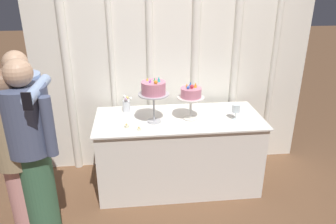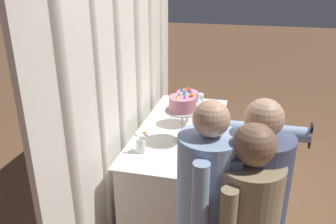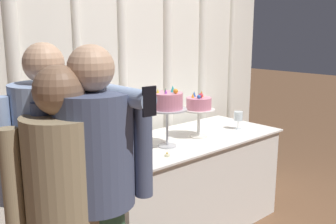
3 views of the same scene
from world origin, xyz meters
name	(u,v)px [view 1 (image 1 of 3)]	position (x,y,z in m)	size (l,w,h in m)	color
ground_plane	(179,188)	(0.00, 0.00, 0.00)	(24.00, 24.00, 0.00)	brown
draped_curtain	(173,46)	(0.00, 0.60, 1.43)	(3.07, 0.16, 2.70)	white
cake_table	(178,152)	(0.00, 0.10, 0.40)	(1.70, 0.75, 0.79)	white
cake_display_nearleft	(154,90)	(-0.26, 0.03, 1.13)	(0.30, 0.30, 0.46)	#B2B2B7
cake_display_nearright	(191,95)	(0.11, 0.06, 1.05)	(0.27, 0.27, 0.38)	silver
wine_glass	(236,109)	(0.56, 0.00, 0.91)	(0.08, 0.08, 0.16)	silver
flower_vase	(126,105)	(-0.53, 0.31, 0.87)	(0.10, 0.11, 0.19)	silver
tealight_far_left	(126,126)	(-0.53, -0.07, 0.81)	(0.04, 0.04, 0.04)	beige
tealight_near_left	(139,129)	(-0.41, -0.14, 0.80)	(0.04, 0.04, 0.03)	beige
guest_girl_blue_dress	(29,136)	(-1.34, -0.34, 0.88)	(0.50, 0.69, 1.60)	#D6938E
guest_man_dark_suit	(17,155)	(-1.38, -0.55, 0.82)	(0.46, 0.45, 1.52)	#D6938E
guest_man_pink_jacket	(33,151)	(-1.24, -0.59, 0.87)	(0.49, 0.49, 1.60)	#3D6B4C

